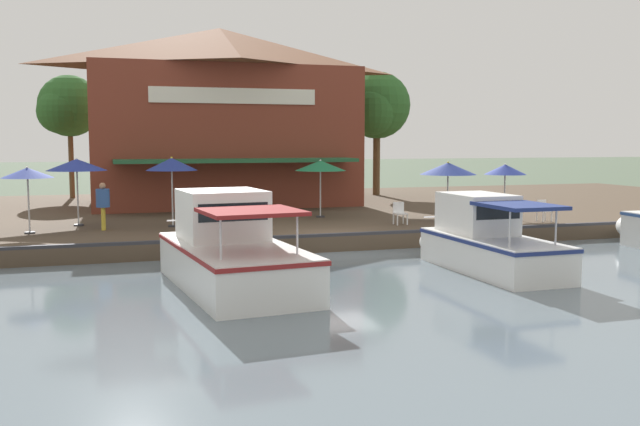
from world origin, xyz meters
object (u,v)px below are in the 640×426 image
Objects in this scene: patio_umbrella_far_corner at (27,173)px; tree_downstream_bank at (67,108)px; patio_umbrella_back_row at (172,164)px; patio_umbrella_mid_patio_left at (448,169)px; cafe_chair_mid_patio at (244,211)px; person_near_entrance at (103,200)px; motorboat_outer_channel at (481,241)px; patio_umbrella_by_entrance at (505,170)px; person_at_quay_edge at (204,206)px; cafe_chair_under_first_umbrella at (259,208)px; cafe_chair_facing_river at (400,212)px; patio_umbrella_near_quay_edge at (77,165)px; tree_behind_restaurant at (376,107)px; waterfront_restaurant at (221,115)px; patio_umbrella_mid_patio_right at (320,166)px; cafe_chair_far_corner_seat at (543,209)px; motorboat_far_downstream at (226,252)px.

patio_umbrella_far_corner is 0.34× the size of tree_downstream_bank.
patio_umbrella_mid_patio_left is (1.05, 10.77, -0.25)m from patio_umbrella_back_row.
person_near_entrance reaches higher than cafe_chair_mid_patio.
person_near_entrance reaches higher than motorboat_outer_channel.
person_at_quay_edge is at bearing -82.64° from patio_umbrella_by_entrance.
motorboat_outer_channel is at bearing -20.36° from patio_umbrella_mid_patio_left.
cafe_chair_under_first_umbrella and cafe_chair_facing_river have the same top height.
person_at_quay_edge reaches higher than cafe_chair_mid_patio.
cafe_chair_facing_river is (3.21, 11.70, -1.81)m from patio_umbrella_near_quay_edge.
tree_behind_restaurant is at bearing 128.31° from person_near_entrance.
patio_umbrella_mid_patio_left is at bearing 42.89° from tree_downstream_bank.
waterfront_restaurant reaches higher than patio_umbrella_far_corner.
waterfront_restaurant is 2.16× the size of motorboat_outer_channel.
person_at_quay_edge is (4.06, -5.41, -1.15)m from patio_umbrella_mid_patio_right.
cafe_chair_under_first_umbrella is 16.23m from tree_downstream_bank.
patio_umbrella_by_entrance is at bearing 87.51° from person_near_entrance.
tree_downstream_bank is at bearing -100.59° from tree_behind_restaurant.
patio_umbrella_far_corner is at bearing -96.45° from cafe_chair_far_corner_seat.
patio_umbrella_back_row is at bearing -102.36° from cafe_chair_facing_river.
patio_umbrella_near_quay_edge is 13.88m from tree_downstream_bank.
patio_umbrella_far_corner is (9.67, -8.30, -2.36)m from waterfront_restaurant.
patio_umbrella_by_entrance reaches higher than cafe_chair_far_corner_seat.
patio_umbrella_far_corner reaches higher than person_near_entrance.
waterfront_restaurant is at bearing -74.52° from tree_behind_restaurant.
patio_umbrella_mid_patio_right is 0.32× the size of motorboat_far_downstream.
patio_umbrella_back_row is at bearing -176.47° from motorboat_far_downstream.
cafe_chair_facing_river is at bearing 24.22° from waterfront_restaurant.
patio_umbrella_back_row is 1.12× the size of patio_umbrella_far_corner.
person_near_entrance is 15.80m from tree_downstream_bank.
person_near_entrance is (1.66, -6.06, 0.59)m from cafe_chair_under_first_umbrella.
patio_umbrella_by_entrance is at bearing 88.51° from patio_umbrella_far_corner.
cafe_chair_under_first_umbrella is 0.12× the size of tree_behind_restaurant.
patio_umbrella_near_quay_edge is at bearing -99.75° from patio_umbrella_mid_patio_left.
cafe_chair_under_first_umbrella is 0.14× the size of motorboat_outer_channel.
patio_umbrella_mid_patio_left is 4.06m from cafe_chair_far_corner_seat.
patio_umbrella_mid_patio_right is 2.83× the size of cafe_chair_far_corner_seat.
patio_umbrella_near_quay_edge is at bearing -105.32° from cafe_chair_facing_river.
cafe_chair_mid_patio is at bearing 25.29° from tree_downstream_bank.
motorboat_far_downstream reaches higher than motorboat_outer_channel.
cafe_chair_facing_river is 7.60m from person_at_quay_edge.
patio_umbrella_near_quay_edge is (-2.32, -16.80, 0.30)m from patio_umbrella_by_entrance.
cafe_chair_under_first_umbrella is 1.00× the size of cafe_chair_mid_patio.
patio_umbrella_by_entrance is 1.40× the size of person_at_quay_edge.
motorboat_far_downstream reaches higher than cafe_chair_under_first_umbrella.
patio_umbrella_mid_patio_right is 11.57m from motorboat_far_downstream.
cafe_chair_under_first_umbrella is at bearing -88.47° from patio_umbrella_mid_patio_right.
cafe_chair_under_first_umbrella and cafe_chair_mid_patio have the same top height.
cafe_chair_far_corner_seat and cafe_chair_mid_patio have the same top height.
motorboat_far_downstream is 1.04× the size of tree_behind_restaurant.
patio_umbrella_back_row reaches higher than patio_umbrella_mid_patio_left.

